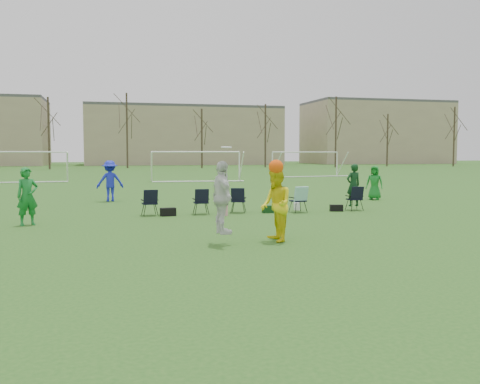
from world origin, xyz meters
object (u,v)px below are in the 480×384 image
object	(u,v)px
fielder_blue	(110,181)
fielder_green_far	(375,183)
goal_left	(19,158)
fielder_green_near	(27,196)
center_contest	(255,201)
goal_mid	(196,158)
goal_right	(306,157)

from	to	relation	value
fielder_blue	fielder_green_far	xyz separation A→B (m)	(12.73, -2.30, -0.13)
fielder_green_far	goal_left	bearing A→B (deg)	170.87
fielder_green_near	fielder_blue	xyz separation A→B (m)	(2.64, 8.12, 0.04)
fielder_blue	center_contest	size ratio (longest dim) A/B	0.79
goal_mid	center_contest	bearing A→B (deg)	-92.70
fielder_green_far	fielder_green_near	bearing A→B (deg)	-120.19
fielder_green_far	goal_right	bearing A→B (deg)	115.24
goal_mid	fielder_green_near	bearing A→B (deg)	-106.77
fielder_blue	goal_mid	world-z (taller)	goal_mid
fielder_green_far	goal_left	world-z (taller)	goal_left
fielder_green_near	fielder_blue	world-z (taller)	fielder_blue
center_contest	goal_left	xyz separation A→B (m)	(-10.39, 32.77, 0.84)
fielder_blue	goal_mid	xyz separation A→B (m)	(7.12, 17.64, 0.95)
goal_left	goal_right	distance (m)	26.31
center_contest	goal_left	bearing A→B (deg)	107.59
fielder_green_far	goal_mid	xyz separation A→B (m)	(-5.61, 19.94, 1.08)
fielder_green_near	fielder_green_far	bearing A→B (deg)	-5.08
center_contest	goal_left	world-z (taller)	center_contest
goal_left	fielder_green_far	bearing A→B (deg)	-53.22
goal_right	fielder_blue	bearing A→B (deg)	-136.97
fielder_blue	goal_mid	size ratio (longest dim) A/B	0.26
goal_left	goal_mid	distance (m)	14.14
goal_mid	fielder_blue	bearing A→B (deg)	-107.98
fielder_blue	goal_left	size ratio (longest dim) A/B	0.26
goal_left	goal_mid	world-z (taller)	same
fielder_green_near	goal_mid	distance (m)	27.57
goal_right	goal_left	bearing A→B (deg)	-179.25
fielder_green_near	goal_mid	xyz separation A→B (m)	(9.77, 25.76, 0.99)
fielder_green_near	goal_right	distance (m)	38.52
fielder_green_near	fielder_blue	size ratio (longest dim) A/B	0.95
center_contest	goal_right	size ratio (longest dim) A/B	0.34
goal_right	fielder_green_near	bearing A→B (deg)	-132.43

